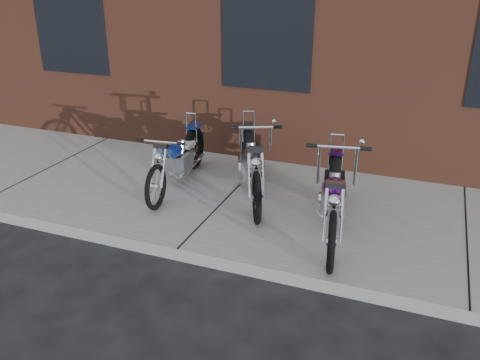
% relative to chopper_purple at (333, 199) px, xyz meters
% --- Properties ---
extents(ground, '(120.00, 120.00, 0.00)m').
position_rel_chopper_purple_xyz_m(ground, '(-1.50, -1.05, -0.56)').
color(ground, black).
rests_on(ground, ground).
extents(sidewalk, '(22.00, 3.00, 0.15)m').
position_rel_chopper_purple_xyz_m(sidewalk, '(-1.50, 0.45, -0.48)').
color(sidewalk, gray).
rests_on(sidewalk, ground).
extents(chopper_purple, '(0.66, 2.25, 1.27)m').
position_rel_chopper_purple_xyz_m(chopper_purple, '(0.00, 0.00, 0.00)').
color(chopper_purple, black).
rests_on(chopper_purple, sidewalk).
extents(chopper_blue, '(0.50, 2.06, 0.90)m').
position_rel_chopper_purple_xyz_m(chopper_blue, '(-2.30, 0.55, -0.04)').
color(chopper_blue, black).
rests_on(chopper_blue, sidewalk).
extents(chopper_third, '(1.02, 2.11, 1.15)m').
position_rel_chopper_purple_xyz_m(chopper_third, '(-1.24, 0.66, -0.00)').
color(chopper_third, black).
rests_on(chopper_third, sidewalk).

